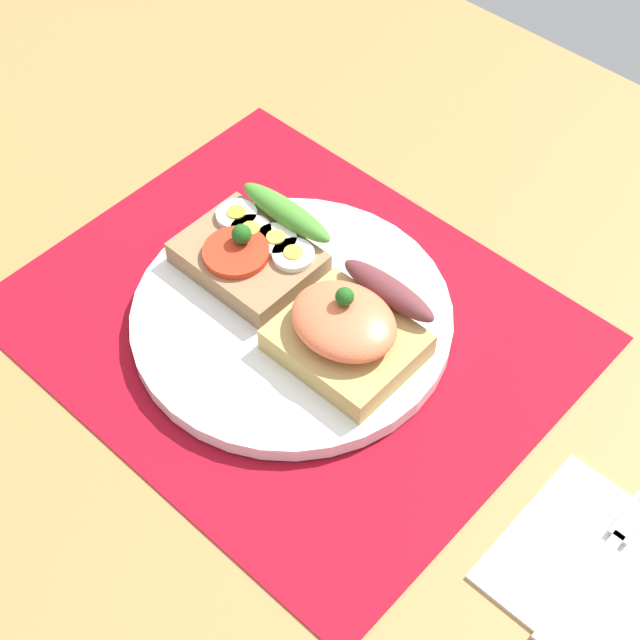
{
  "coord_description": "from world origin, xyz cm",
  "views": [
    {
      "loc": [
        33.62,
        -33.3,
        59.91
      ],
      "look_at": [
        3.0,
        0.0,
        3.16
      ],
      "focal_mm": 54.23,
      "sensor_mm": 36.0,
      "label": 1
    }
  ],
  "objects_px": {
    "sandwich_salmon": "(349,330)",
    "napkin": "(606,576)",
    "plate": "(292,317)",
    "fork": "(599,561)",
    "sandwich_egg_tomato": "(254,249)"
  },
  "relations": [
    {
      "from": "plate",
      "to": "fork",
      "type": "relative_size",
      "value": 1.88
    },
    {
      "from": "sandwich_salmon",
      "to": "napkin",
      "type": "bearing_deg",
      "value": -4.13
    },
    {
      "from": "sandwich_salmon",
      "to": "fork",
      "type": "distance_m",
      "value": 0.23
    },
    {
      "from": "sandwich_salmon",
      "to": "fork",
      "type": "height_order",
      "value": "sandwich_salmon"
    },
    {
      "from": "sandwich_egg_tomato",
      "to": "napkin",
      "type": "distance_m",
      "value": 0.36
    },
    {
      "from": "plate",
      "to": "sandwich_egg_tomato",
      "type": "distance_m",
      "value": 0.06
    },
    {
      "from": "sandwich_egg_tomato",
      "to": "fork",
      "type": "distance_m",
      "value": 0.35
    },
    {
      "from": "sandwich_egg_tomato",
      "to": "plate",
      "type": "bearing_deg",
      "value": -16.69
    },
    {
      "from": "plate",
      "to": "fork",
      "type": "xyz_separation_m",
      "value": [
        0.29,
        -0.01,
        -0.0
      ]
    },
    {
      "from": "plate",
      "to": "fork",
      "type": "height_order",
      "value": "plate"
    },
    {
      "from": "sandwich_salmon",
      "to": "napkin",
      "type": "height_order",
      "value": "sandwich_salmon"
    },
    {
      "from": "plate",
      "to": "sandwich_egg_tomato",
      "type": "xyz_separation_m",
      "value": [
        -0.06,
        0.02,
        0.02
      ]
    },
    {
      "from": "sandwich_egg_tomato",
      "to": "fork",
      "type": "xyz_separation_m",
      "value": [
        0.35,
        -0.03,
        -0.02
      ]
    },
    {
      "from": "sandwich_egg_tomato",
      "to": "sandwich_salmon",
      "type": "bearing_deg",
      "value": -7.05
    },
    {
      "from": "sandwich_egg_tomato",
      "to": "napkin",
      "type": "bearing_deg",
      "value": -5.07
    }
  ]
}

